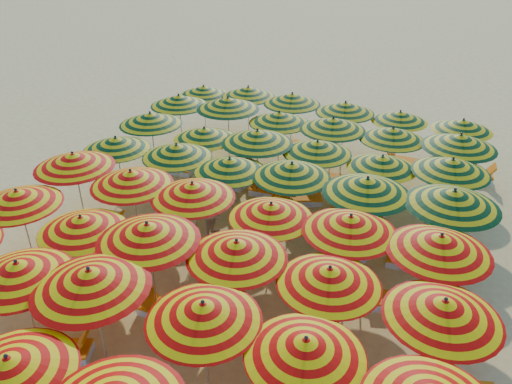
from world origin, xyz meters
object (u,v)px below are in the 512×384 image
umbrella_9 (203,312)px  umbrella_27 (292,170)px  umbrella_26 (230,165)px  umbrella_25 (177,151)px  umbrella_18 (74,160)px  umbrella_33 (317,147)px  umbrella_14 (148,232)px  umbrella_36 (179,100)px  umbrella_7 (18,271)px  umbrella_39 (333,124)px  umbrella_38 (279,118)px  umbrella_23 (440,244)px  umbrella_22 (350,224)px  umbrella_30 (151,119)px  lounger_8 (405,301)px  umbrella_2 (9,367)px  lounger_14 (295,199)px  lounger_5 (171,312)px  umbrella_42 (204,90)px  umbrella_35 (452,166)px  beachgoer_b (215,213)px  umbrella_16 (329,276)px  lounger_11 (170,168)px  umbrella_29 (453,198)px  umbrella_32 (257,137)px  lounger_16 (195,148)px  lounger_12 (225,181)px  lounger_18 (305,146)px  umbrella_13 (81,224)px  lounger_20 (469,176)px  lounger_19 (406,162)px  lounger_10 (416,263)px  umbrella_24 (116,143)px  lounger_7 (100,224)px  umbrella_10 (306,348)px  umbrella_40 (392,134)px  umbrella_17 (444,309)px  umbrella_15 (237,249)px  umbrella_44 (292,99)px  umbrella_21 (271,211)px  umbrella_41 (460,141)px  umbrella_12 (18,198)px  umbrella_43 (248,92)px  lounger_13 (273,192)px  umbrella_19 (131,178)px  lounger_9 (341,248)px  umbrella_47 (463,125)px

umbrella_9 → umbrella_27: bearing=93.5°
umbrella_26 → umbrella_25: bearing=173.3°
umbrella_18 → umbrella_33: bearing=32.2°
umbrella_14 → umbrella_36: size_ratio=1.06×
umbrella_7 → umbrella_39: bearing=69.4°
umbrella_27 → umbrella_38: 4.41m
umbrella_23 → umbrella_25: 8.48m
umbrella_22 → umbrella_30: bearing=153.5°
lounger_8 → umbrella_2: bearing=-150.1°
umbrella_18 → lounger_14: 7.22m
umbrella_22 → lounger_5: umbrella_22 is taller
umbrella_23 → umbrella_42: bearing=141.2°
umbrella_35 → beachgoer_b: 7.21m
umbrella_7 → lounger_5: bearing=39.7°
lounger_8 → umbrella_16: bearing=-143.4°
umbrella_26 → lounger_11: bearing=147.5°
umbrella_29 → umbrella_32: 6.52m
umbrella_25 → lounger_16: (-1.75, 4.14, -1.94)m
lounger_8 → lounger_12: 8.08m
umbrella_14 → lounger_18: 10.82m
umbrella_13 → lounger_20: size_ratio=1.47×
umbrella_29 → umbrella_36: umbrella_29 is taller
umbrella_2 → umbrella_32: 10.30m
umbrella_14 → umbrella_39: bearing=75.9°
umbrella_26 → lounger_19: 8.09m
lounger_10 → umbrella_33: bearing=-37.5°
lounger_5 → lounger_8: 5.86m
umbrella_16 → umbrella_30: 10.42m
lounger_8 → lounger_16: bearing=128.3°
umbrella_24 → lounger_7: 2.71m
umbrella_38 → umbrella_10: bearing=-67.3°
umbrella_38 → umbrella_40: 4.11m
umbrella_25 → umbrella_42: 6.49m
umbrella_17 → lounger_5: umbrella_17 is taller
umbrella_10 → lounger_7: size_ratio=1.50×
umbrella_15 → umbrella_44: umbrella_44 is taller
umbrella_7 → umbrella_21: 5.95m
umbrella_38 → umbrella_41: 6.26m
umbrella_9 → lounger_7: (-5.96, 4.11, -1.96)m
umbrella_25 → umbrella_7: bearing=-89.4°
umbrella_12 → umbrella_42: bearing=89.7°
umbrella_35 → beachgoer_b: size_ratio=1.91×
lounger_8 → lounger_16: 11.27m
umbrella_2 → umbrella_43: umbrella_43 is taller
lounger_13 → umbrella_25: bearing=34.5°
umbrella_19 → umbrella_27: bearing=29.5°
umbrella_26 → lounger_9: umbrella_26 is taller
umbrella_27 → umbrella_36: (-6.20, 4.15, -0.01)m
umbrella_33 → umbrella_47: (4.23, 4.07, -0.09)m
lounger_11 → lounger_14: same height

